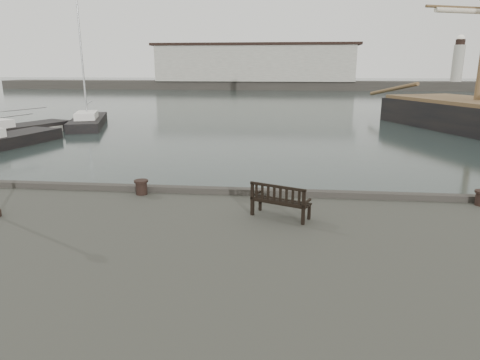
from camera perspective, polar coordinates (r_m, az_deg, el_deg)
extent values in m
plane|color=black|center=(13.70, 5.69, -8.13)|extent=(400.00, 400.00, 0.00)
cube|color=#383530|center=(104.71, 6.39, 12.44)|extent=(140.00, 8.00, 2.00)
cube|color=#B9B7AB|center=(104.93, 1.94, 15.26)|extent=(46.00, 9.00, 8.00)
cube|color=black|center=(105.04, 1.97, 17.60)|extent=(48.00, 9.50, 0.60)
cylinder|color=#B9B7AB|center=(111.30, 27.04, 13.68)|extent=(2.40, 2.40, 8.00)
sphere|color=silver|center=(111.46, 27.38, 16.44)|extent=(1.61, 1.61, 1.61)
cube|color=black|center=(11.05, 5.45, -2.89)|extent=(1.61, 1.09, 0.04)
cube|color=black|center=(10.79, 4.98, -2.05)|extent=(1.42, 0.67, 0.46)
cube|color=black|center=(11.12, 5.43, -3.92)|extent=(1.49, 0.99, 0.42)
cylinder|color=black|center=(13.36, -13.01, -0.94)|extent=(0.52, 0.52, 0.45)
cube|color=black|center=(42.23, -19.52, 6.92)|extent=(5.67, 10.14, 1.40)
cube|color=silver|center=(42.12, -19.64, 8.27)|extent=(2.75, 3.81, 0.60)
cylinder|color=#B2B5B7|center=(41.92, -20.27, 15.27)|extent=(0.16, 0.16, 10.91)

